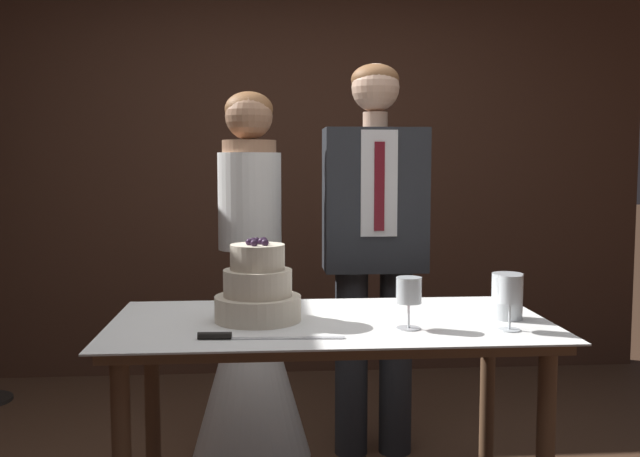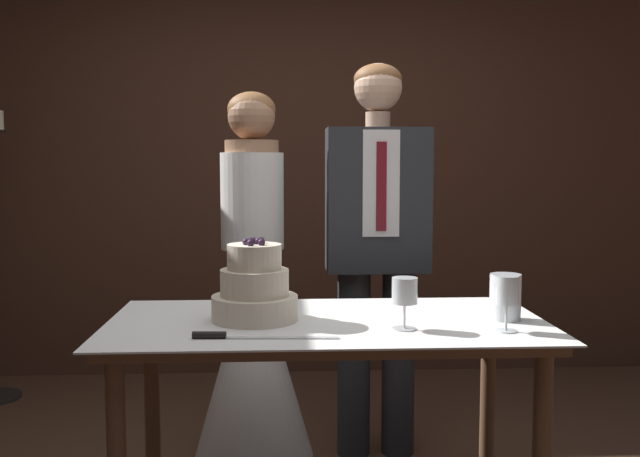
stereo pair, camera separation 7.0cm
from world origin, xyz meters
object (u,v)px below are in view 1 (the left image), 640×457
Objects in this scene: wine_glass_near at (510,292)px; bride at (251,325)px; wine_glass_middle at (409,293)px; cake_knife at (243,337)px; hurricane_candle at (507,297)px; groom at (374,235)px; cake_table at (330,350)px; tiered_cake at (258,290)px.

wine_glass_near is 0.11× the size of bride.
wine_glass_near is 0.31m from wine_glass_middle.
hurricane_candle is at bearing 16.56° from cake_knife.
cake_table is at bearing -108.18° from groom.
wine_glass_near is at bearing -75.75° from groom.
cake_knife is at bearing -176.69° from wine_glass_near.
groom is (0.28, 0.85, 0.30)m from cake_table.
hurricane_candle is 0.09× the size of bride.
wine_glass_middle is at bearing -31.65° from cake_table.
cake_table is at bearing 148.35° from wine_glass_middle.
bride reaches higher than tiered_cake.
tiered_cake is at bearing 177.07° from cake_table.
bride is at bearing 92.81° from tiered_cake.
tiered_cake is 1.64× the size of wine_glass_near.
cake_knife is 2.84× the size of hurricane_candle.
groom reaches higher than wine_glass_near.
hurricane_candle is (0.83, -0.04, -0.03)m from tiered_cake.
bride is 0.69m from groom.
cake_table is at bearing -71.83° from bride.
cake_knife is at bearing -139.98° from cake_table.
wine_glass_near is at bearing -51.65° from bride.
cake_knife is (-0.04, -0.25, -0.10)m from tiered_cake.
tiered_cake reaches higher than wine_glass_near.
bride is at bearing 134.82° from hurricane_candle.
cake_knife is (-0.28, -0.24, 0.11)m from cake_table.
tiered_cake is 0.27m from cake_knife.
groom is at bearing 65.67° from cake_knife.
tiered_cake is 0.99m from groom.
bride is at bearing 108.17° from cake_table.
groom reaches higher than hurricane_candle.
cake_table is 3.31× the size of cake_knife.
hurricane_candle is at bearing 73.60° from wine_glass_near.
bride is (-0.51, 1.00, -0.32)m from wine_glass_middle.
bride is (-0.87, 0.88, -0.28)m from hurricane_candle.
cake_knife is 2.66× the size of wine_glass_middle.
cake_table is 0.90m from bride.
wine_glass_middle is 0.38m from hurricane_candle.
groom is (-0.26, 1.04, 0.08)m from wine_glass_near.
tiered_cake reaches higher than cake_table.
cake_table is 0.38m from cake_knife.
wine_glass_middle is (0.47, -0.16, 0.01)m from tiered_cake.
cake_knife is 0.90m from hurricane_candle.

